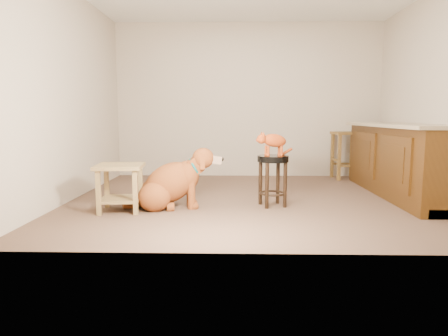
{
  "coord_description": "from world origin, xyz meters",
  "views": [
    {
      "loc": [
        -0.23,
        -4.92,
        1.04
      ],
      "look_at": [
        -0.35,
        -0.42,
        0.45
      ],
      "focal_mm": 32.0,
      "sensor_mm": 36.0,
      "label": 1
    }
  ],
  "objects_px": {
    "side_table": "(120,180)",
    "padded_stool": "(273,170)",
    "wood_stool": "(346,154)",
    "tabby_kitten": "(272,141)",
    "golden_retriever": "(171,184)"
  },
  "relations": [
    {
      "from": "golden_retriever",
      "to": "tabby_kitten",
      "type": "height_order",
      "value": "tabby_kitten"
    },
    {
      "from": "wood_stool",
      "to": "tabby_kitten",
      "type": "height_order",
      "value": "tabby_kitten"
    },
    {
      "from": "wood_stool",
      "to": "side_table",
      "type": "height_order",
      "value": "wood_stool"
    },
    {
      "from": "side_table",
      "to": "wood_stool",
      "type": "bearing_deg",
      "value": 37.29
    },
    {
      "from": "wood_stool",
      "to": "golden_retriever",
      "type": "height_order",
      "value": "wood_stool"
    },
    {
      "from": "padded_stool",
      "to": "golden_retriever",
      "type": "xyz_separation_m",
      "value": [
        -1.16,
        -0.13,
        -0.15
      ]
    },
    {
      "from": "wood_stool",
      "to": "tabby_kitten",
      "type": "distance_m",
      "value": 2.52
    },
    {
      "from": "side_table",
      "to": "tabby_kitten",
      "type": "height_order",
      "value": "tabby_kitten"
    },
    {
      "from": "tabby_kitten",
      "to": "wood_stool",
      "type": "bearing_deg",
      "value": 39.83
    },
    {
      "from": "side_table",
      "to": "tabby_kitten",
      "type": "relative_size",
      "value": 1.2
    },
    {
      "from": "side_table",
      "to": "golden_retriever",
      "type": "bearing_deg",
      "value": 17.19
    },
    {
      "from": "padded_stool",
      "to": "side_table",
      "type": "xyz_separation_m",
      "value": [
        -1.69,
        -0.29,
        -0.08
      ]
    },
    {
      "from": "wood_stool",
      "to": "tabby_kitten",
      "type": "relative_size",
      "value": 1.74
    },
    {
      "from": "side_table",
      "to": "padded_stool",
      "type": "bearing_deg",
      "value": 9.79
    },
    {
      "from": "padded_stool",
      "to": "wood_stool",
      "type": "relative_size",
      "value": 0.75
    }
  ]
}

